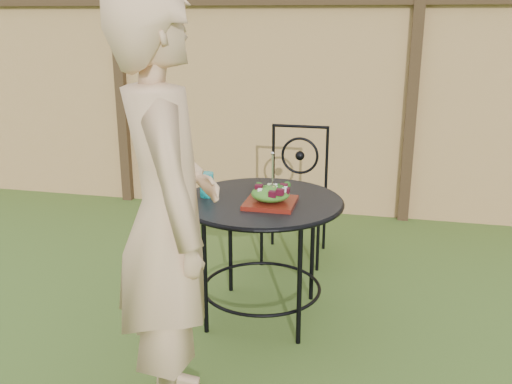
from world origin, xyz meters
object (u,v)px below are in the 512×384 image
Objects in this scene: patio_table at (262,223)px; diner at (168,219)px; salad_plate at (270,203)px; patio_chair at (296,190)px.

diner is at bearing -102.13° from patio_table.
salad_plate is at bearing -51.36° from patio_table.
patio_chair is 0.52× the size of diner.
patio_chair is at bearing 87.17° from patio_table.
patio_table is 0.97× the size of patio_chair.
salad_plate reaches higher than patio_table.
patio_chair is (0.05, 0.95, -0.08)m from patio_table.
patio_table is at bearing -92.83° from patio_chair.
patio_table is 0.18m from salad_plate.
diner reaches higher than patio_table.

